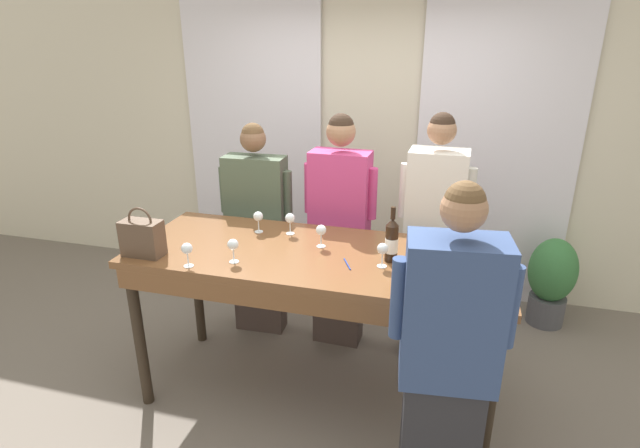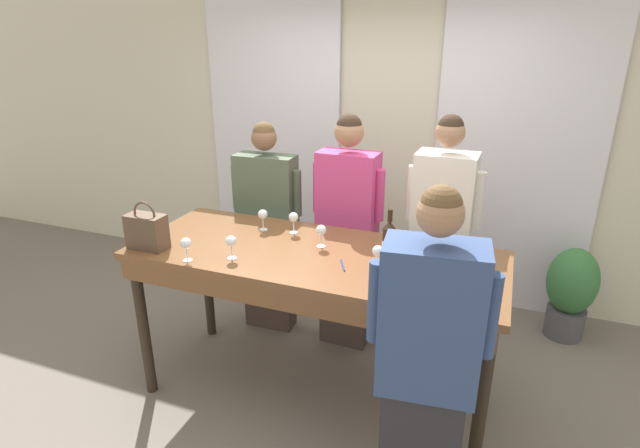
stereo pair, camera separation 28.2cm
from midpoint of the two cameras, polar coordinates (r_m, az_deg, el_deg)
ground_plane at (r=3.59m, az=1.83°, el=-18.75°), size 18.00×18.00×0.00m
wall_back at (r=4.56m, az=9.50°, el=9.43°), size 12.00×0.06×2.80m
curtain_panel_left at (r=4.84m, az=-3.55°, el=9.66°), size 1.30×0.03×2.69m
curtain_panel_right at (r=4.42m, az=23.24°, el=6.92°), size 1.30×0.03×2.69m
tasting_bar at (r=3.05m, az=1.86°, el=-5.44°), size 2.26×0.90×1.05m
wine_bottle at (r=2.87m, az=10.65°, el=-2.24°), size 0.08×0.08×0.33m
handbag at (r=3.17m, az=-16.83°, el=-0.80°), size 0.24×0.13×0.30m
wine_glass_front_left at (r=3.04m, az=19.74°, el=-2.29°), size 0.06×0.06×0.14m
wine_glass_front_mid at (r=3.33m, az=-4.17°, el=0.97°), size 0.06×0.06×0.14m
wine_glass_front_right at (r=2.94m, az=-12.45°, el=-2.32°), size 0.06×0.06×0.14m
wine_glass_center_left at (r=3.06m, az=2.75°, el=-0.85°), size 0.06×0.06×0.14m
wine_glass_center_mid at (r=2.92m, az=-7.44°, el=-2.10°), size 0.06×0.06×0.14m
wine_glass_center_right at (r=2.80m, az=9.51°, el=-3.24°), size 0.06×0.06×0.14m
wine_glass_back_left at (r=3.27m, az=-0.60°, el=0.65°), size 0.06×0.06×0.14m
pen at (r=2.86m, az=5.44°, el=-4.76°), size 0.07×0.14×0.01m
guest_olive_jacket at (r=3.90m, az=-3.96°, el=-0.51°), size 0.57×0.22×1.69m
guest_pink_top at (r=3.67m, az=5.31°, el=-1.06°), size 0.54×0.24×1.79m
guest_cream_sweater at (r=3.56m, az=15.74°, el=-2.40°), size 0.50×0.28×1.82m
host_pouring at (r=2.33m, az=15.50°, el=-16.63°), size 0.53×0.29×1.77m
potted_plant at (r=4.46m, az=28.41°, el=-6.69°), size 0.38×0.38×0.76m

